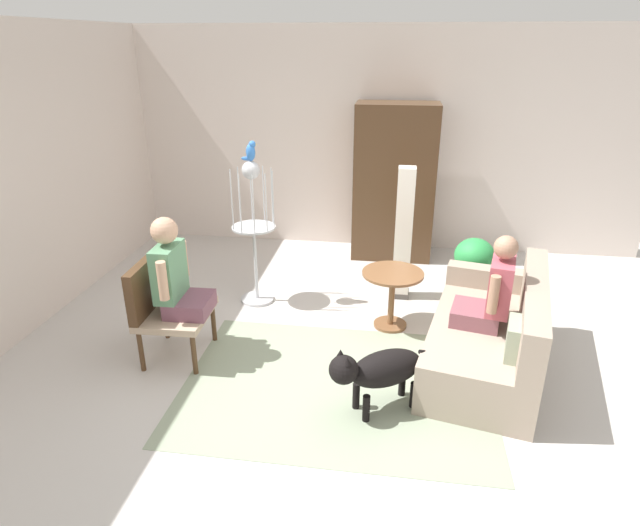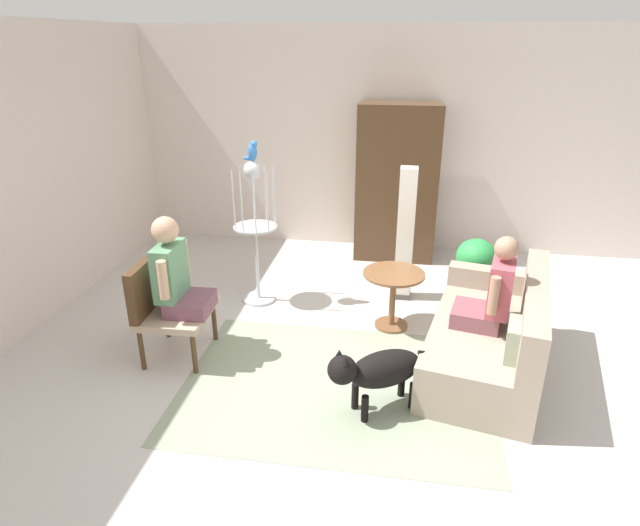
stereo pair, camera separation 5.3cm
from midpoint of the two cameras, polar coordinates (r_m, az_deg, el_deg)
The scene contains 14 objects.
ground_plane at distance 4.60m, azimuth 3.61°, elevation -12.32°, with size 7.79×7.79×0.00m, color beige.
back_wall at distance 7.17m, azimuth 6.62°, elevation 12.83°, with size 6.93×0.12×2.84m, color silver.
area_rug at distance 4.52m, azimuth 2.04°, elevation -12.98°, with size 2.51×1.87×0.01m, color gray.
couch at distance 4.80m, azimuth 18.25°, elevation -7.68°, with size 1.21×1.85×0.85m.
armchair at distance 4.87m, azimuth -16.20°, elevation -3.92°, with size 0.59×0.68×0.90m.
person_on_couch at distance 4.58m, azimuth 18.34°, elevation -3.02°, with size 0.52×0.53×0.80m.
person_on_armchair at distance 4.70m, azimuth -14.92°, elevation -1.14°, with size 0.45×0.56×0.86m.
round_end_table at distance 5.22m, azimuth 8.12°, elevation -2.87°, with size 0.59×0.59×0.59m.
dog at distance 4.08m, azimuth 6.59°, elevation -11.33°, with size 0.82×0.57×0.58m.
bird_cage_stand at distance 5.58m, azimuth -6.68°, elevation 4.00°, with size 0.46×0.46×1.54m.
parrot at distance 5.38m, azimuth -6.97°, elevation 11.81°, with size 0.17×0.10×0.20m.
potted_plant at distance 5.74m, azimuth 16.53°, elevation -0.49°, with size 0.41×0.41×0.77m.
column_lamp at distance 5.74m, azimuth 9.36°, elevation 2.92°, with size 0.20×0.20×1.45m.
armoire_cabinet at distance 6.85m, azimuth 8.47°, elevation 8.48°, with size 1.01×0.56×1.95m, color #4C331E.
Camera 2 is at (0.34, -3.75, 2.64)m, focal length 29.85 mm.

